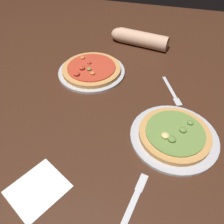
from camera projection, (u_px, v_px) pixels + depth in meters
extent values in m
cube|color=#3D2114|center=(112.00, 118.00, 0.91)|extent=(2.40, 2.40, 0.03)
cylinder|color=#B2B2B7|center=(174.00, 137.00, 0.82)|extent=(0.31, 0.31, 0.01)
cylinder|color=tan|center=(175.00, 134.00, 0.81)|extent=(0.25, 0.25, 0.02)
cylinder|color=olive|center=(175.00, 132.00, 0.80)|extent=(0.21, 0.21, 0.01)
ellipsoid|color=#DBC67A|center=(165.00, 135.00, 0.77)|extent=(0.03, 0.03, 0.01)
ellipsoid|color=olive|center=(183.00, 130.00, 0.79)|extent=(0.03, 0.03, 0.01)
ellipsoid|color=olive|center=(191.00, 123.00, 0.82)|extent=(0.02, 0.02, 0.01)
ellipsoid|color=olive|center=(172.00, 139.00, 0.76)|extent=(0.03, 0.03, 0.01)
cylinder|color=#B2B2B7|center=(92.00, 72.00, 1.10)|extent=(0.32, 0.32, 0.01)
cylinder|color=tan|center=(92.00, 69.00, 1.09)|extent=(0.28, 0.28, 0.02)
cylinder|color=#B73823|center=(91.00, 67.00, 1.08)|extent=(0.23, 0.23, 0.01)
ellipsoid|color=#C67038|center=(93.00, 73.00, 1.03)|extent=(0.02, 0.02, 0.01)
ellipsoid|color=#B73823|center=(82.00, 68.00, 1.06)|extent=(0.03, 0.03, 0.01)
ellipsoid|color=olive|center=(89.00, 69.00, 1.05)|extent=(0.02, 0.02, 0.01)
ellipsoid|color=#C67038|center=(82.00, 58.00, 1.12)|extent=(0.02, 0.02, 0.01)
ellipsoid|color=#B73823|center=(89.00, 62.00, 1.09)|extent=(0.02, 0.02, 0.01)
ellipsoid|color=#B73823|center=(76.00, 74.00, 1.02)|extent=(0.03, 0.03, 0.01)
cube|color=white|center=(38.00, 189.00, 0.68)|extent=(0.20, 0.21, 0.01)
cube|color=silver|center=(170.00, 87.00, 1.02)|extent=(0.08, 0.15, 0.01)
cube|color=silver|center=(178.00, 102.00, 0.95)|extent=(0.04, 0.05, 0.00)
cube|color=silver|center=(129.00, 212.00, 0.63)|extent=(0.05, 0.17, 0.01)
cube|color=silver|center=(142.00, 182.00, 0.70)|extent=(0.03, 0.06, 0.00)
cylinder|color=tan|center=(143.00, 39.00, 1.25)|extent=(0.29, 0.13, 0.08)
ellipsoid|color=tan|center=(120.00, 34.00, 1.29)|extent=(0.10, 0.08, 0.07)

